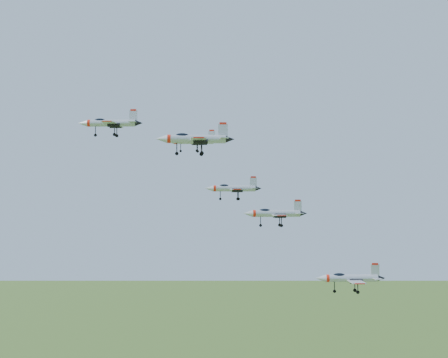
# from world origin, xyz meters

# --- Properties ---
(jet_lead) EXTENTS (14.03, 11.70, 3.75)m
(jet_lead) POSITION_xyz_m (-24.39, 8.26, 149.55)
(jet_lead) COLOR silver
(jet_left_high) EXTENTS (10.74, 8.94, 2.87)m
(jet_left_high) POSITION_xyz_m (-5.04, 2.44, 144.86)
(jet_left_high) COLOR silver
(jet_right_high) EXTENTS (13.26, 11.20, 3.58)m
(jet_right_high) POSITION_xyz_m (-0.56, -16.96, 143.43)
(jet_right_high) COLOR silver
(jet_left_low) EXTENTS (11.45, 9.67, 3.09)m
(jet_left_low) POSITION_xyz_m (2.72, 5.16, 135.44)
(jet_left_low) COLOR silver
(jet_right_low) EXTENTS (11.26, 9.51, 3.03)m
(jet_right_low) POSITION_xyz_m (12.36, -10.01, 130.82)
(jet_right_low) COLOR silver
(jet_trail) EXTENTS (13.00, 10.91, 3.48)m
(jet_trail) POSITION_xyz_m (25.53, -1.44, 118.71)
(jet_trail) COLOR silver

